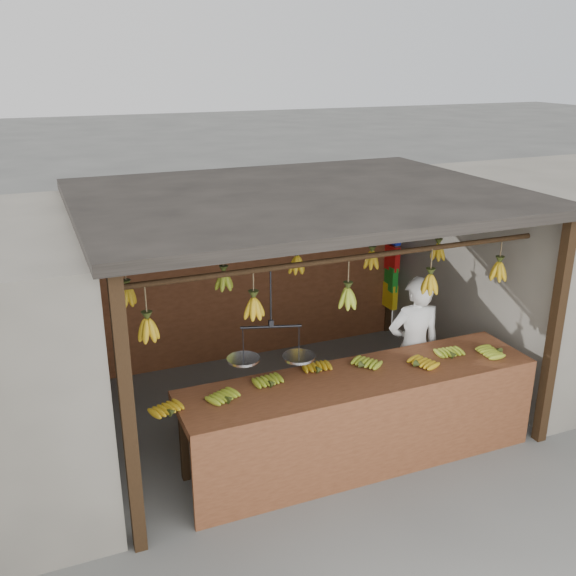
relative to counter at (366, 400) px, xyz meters
name	(u,v)px	position (x,y,z in m)	size (l,w,h in m)	color
ground	(298,407)	(-0.13, 1.23, -0.71)	(80.00, 80.00, 0.00)	#5B5B57
stall	(287,227)	(-0.13, 1.55, 1.26)	(4.30, 3.30, 2.40)	black
neighbor_right	(564,270)	(3.47, 1.23, 0.44)	(3.00, 3.00, 2.30)	slate
counter	(366,400)	(0.00, 0.00, 0.00)	(3.57, 0.77, 0.96)	brown
hanging_bananas	(299,266)	(-0.14, 1.22, 0.93)	(3.60, 2.23, 0.38)	#BD9014
balance_scale	(271,354)	(-0.83, 0.23, 0.52)	(0.74, 0.42, 0.83)	black
vendor	(414,348)	(0.91, 0.63, 0.08)	(0.58, 0.38, 1.58)	white
bag_bundles	(392,266)	(1.81, 2.58, 0.29)	(0.08, 0.26, 1.25)	#1426BF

